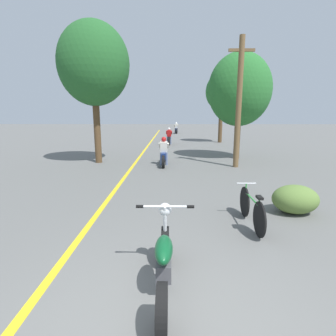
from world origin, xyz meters
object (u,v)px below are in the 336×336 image
motorcycle_foreground (164,261)px  roadside_tree_left (94,65)px  utility_pole (239,102)px  roadside_tree_right_far (222,92)px  motorcycle_rider_lead (164,154)px  bicycle_parked (251,209)px  roadside_tree_right_near (240,90)px  motorcycle_rider_mid (169,138)px  motorcycle_rider_far (176,129)px

motorcycle_foreground → roadside_tree_left: bearing=110.2°
utility_pole → roadside_tree_right_far: bearing=83.7°
motorcycle_rider_lead → bicycle_parked: (2.09, -6.90, -0.13)m
roadside_tree_right_far → motorcycle_rider_lead: 11.58m
roadside_tree_right_near → bicycle_parked: size_ratio=3.10×
utility_pole → motorcycle_rider_mid: (-3.14, 9.05, -2.39)m
motorcycle_foreground → motorcycle_rider_lead: 9.06m
motorcycle_rider_mid → roadside_tree_left: bearing=-113.2°
roadside_tree_right_near → motorcycle_rider_lead: 5.33m
roadside_tree_left → motorcycle_rider_lead: size_ratio=3.12×
roadside_tree_right_far → roadside_tree_left: size_ratio=0.86×
motorcycle_foreground → motorcycle_rider_far: size_ratio=0.98×
motorcycle_foreground → utility_pole: bearing=70.6°
roadside_tree_right_far → roadside_tree_left: (-7.73, -9.49, 0.51)m
utility_pole → motorcycle_foreground: size_ratio=2.72×
roadside_tree_right_near → roadside_tree_right_far: 8.18m
roadside_tree_right_near → motorcycle_rider_lead: bearing=-153.8°
roadside_tree_right_near → roadside_tree_right_far: roadside_tree_right_far is taller
roadside_tree_left → roadside_tree_right_far: bearing=50.8°
roadside_tree_left → utility_pole: bearing=-8.9°
motorcycle_rider_far → utility_pole: bearing=-83.6°
roadside_tree_left → bicycle_parked: (5.36, -7.47, -4.25)m
roadside_tree_right_near → bicycle_parked: roadside_tree_right_near is taller
bicycle_parked → motorcycle_rider_lead: bearing=106.9°
bicycle_parked → utility_pole: bearing=79.3°
motorcycle_rider_lead → utility_pole: bearing=-8.0°
utility_pole → motorcycle_rider_far: size_ratio=2.68×
roadside_tree_right_near → utility_pole: bearing=-104.0°
motorcycle_foreground → motorcycle_rider_lead: (-0.27, 9.06, 0.07)m
utility_pole → motorcycle_rider_lead: bearing=172.0°
motorcycle_rider_far → roadside_tree_right_far: bearing=-71.2°
utility_pole → motorcycle_rider_mid: utility_pole is taller
motorcycle_rider_mid → roadside_tree_right_near: bearing=-60.8°
roadside_tree_left → motorcycle_rider_mid: (3.43, 8.01, -4.13)m
roadside_tree_right_near → motorcycle_rider_lead: roadside_tree_right_near is taller
roadside_tree_right_far → motorcycle_foreground: bearing=-102.4°
roadside_tree_right_far → motorcycle_rider_mid: 5.81m
roadside_tree_left → roadside_tree_right_near: bearing=10.6°
motorcycle_rider_lead → motorcycle_rider_mid: (0.17, 8.58, -0.01)m
motorcycle_rider_lead → bicycle_parked: motorcycle_rider_lead is taller
motorcycle_rider_far → roadside_tree_right_near: bearing=-80.9°
roadside_tree_left → motorcycle_rider_mid: size_ratio=3.15×
roadside_tree_left → motorcycle_foreground: bearing=-69.8°
utility_pole → bicycle_parked: (-1.21, -6.43, -2.51)m
roadside_tree_right_far → bicycle_parked: roadside_tree_right_far is taller
utility_pole → roadside_tree_right_far: size_ratio=0.99×
roadside_tree_left → motorcycle_rider_far: size_ratio=3.14×
roadside_tree_left → motorcycle_rider_far: (4.21, 19.84, -4.10)m
motorcycle_rider_lead → motorcycle_rider_mid: size_ratio=1.01×
roadside_tree_right_near → motorcycle_rider_mid: 8.24m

